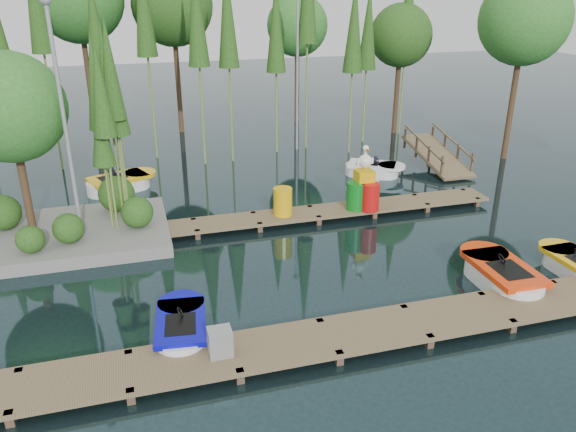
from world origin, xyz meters
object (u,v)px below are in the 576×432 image
object	(u,v)px
boat_blue	(181,329)
boat_red	(501,276)
island	(41,141)
utility_cabinet	(220,342)
drum_cluster	(365,190)
yellow_barrel	(283,202)
boat_yellow_far	(120,183)

from	to	relation	value
boat_blue	boat_red	world-z (taller)	boat_red
island	utility_cabinet	world-z (taller)	island
utility_cabinet	drum_cluster	size ratio (longest dim) A/B	0.27
boat_red	yellow_barrel	distance (m)	7.25
boat_red	utility_cabinet	bearing A→B (deg)	-168.94
island	utility_cabinet	xyz separation A→B (m)	(3.87, -7.79, -2.58)
boat_blue	utility_cabinet	distance (m)	1.48
boat_blue	utility_cabinet	xyz separation A→B (m)	(0.69, -1.26, 0.36)
utility_cabinet	drum_cluster	bearing A→B (deg)	47.74
boat_red	boat_yellow_far	bearing A→B (deg)	134.16
yellow_barrel	drum_cluster	xyz separation A→B (m)	(2.89, -0.16, 0.18)
boat_blue	boat_yellow_far	distance (m)	10.66
island	boat_blue	xyz separation A→B (m)	(3.18, -6.53, -2.94)
island	boat_yellow_far	distance (m)	5.36
boat_red	boat_blue	bearing A→B (deg)	-178.15
utility_cabinet	boat_blue	bearing A→B (deg)	118.60
yellow_barrel	drum_cluster	size ratio (longest dim) A/B	0.43
utility_cabinet	drum_cluster	distance (m)	9.25
utility_cabinet	yellow_barrel	bearing A→B (deg)	64.55
boat_yellow_far	drum_cluster	size ratio (longest dim) A/B	1.37
drum_cluster	boat_red	bearing A→B (deg)	-74.04
utility_cabinet	boat_yellow_far	bearing A→B (deg)	99.13
boat_yellow_far	utility_cabinet	size ratio (longest dim) A/B	5.02
yellow_barrel	drum_cluster	distance (m)	2.90
island	yellow_barrel	distance (m)	7.63
boat_red	drum_cluster	bearing A→B (deg)	107.49
island	yellow_barrel	xyz separation A→B (m)	(7.20, -0.79, -2.41)
boat_yellow_far	utility_cabinet	world-z (taller)	boat_yellow_far
drum_cluster	yellow_barrel	bearing A→B (deg)	176.85
boat_blue	boat_yellow_far	world-z (taller)	boat_yellow_far
boat_blue	drum_cluster	distance (m)	8.90
island	boat_blue	world-z (taller)	island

